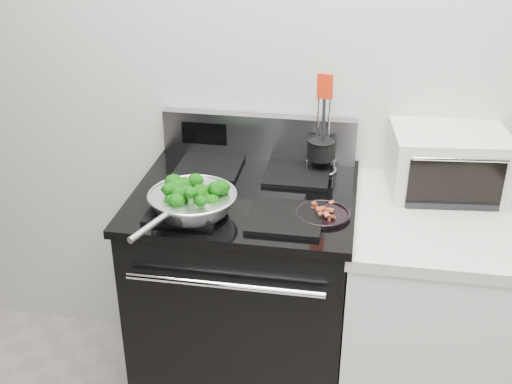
% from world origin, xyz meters
% --- Properties ---
extents(back_wall, '(4.00, 0.02, 2.70)m').
position_xyz_m(back_wall, '(0.00, 1.75, 1.35)').
color(back_wall, beige).
rests_on(back_wall, ground).
extents(gas_range, '(0.79, 0.69, 1.13)m').
position_xyz_m(gas_range, '(-0.30, 1.41, 0.49)').
color(gas_range, black).
rests_on(gas_range, floor).
extents(counter, '(0.62, 0.68, 0.92)m').
position_xyz_m(counter, '(0.39, 1.41, 0.46)').
color(counter, white).
rests_on(counter, floor).
extents(skillet, '(0.30, 0.46, 0.06)m').
position_xyz_m(skillet, '(-0.44, 1.22, 1.00)').
color(skillet, silver).
rests_on(skillet, gas_range).
extents(broccoli_pile, '(0.23, 0.23, 0.08)m').
position_xyz_m(broccoli_pile, '(-0.44, 1.22, 1.02)').
color(broccoli_pile, black).
rests_on(broccoli_pile, skillet).
extents(bacon_plate, '(0.18, 0.18, 0.04)m').
position_xyz_m(bacon_plate, '(-0.01, 1.28, 0.97)').
color(bacon_plate, black).
rests_on(bacon_plate, gas_range).
extents(utensil_holder, '(0.13, 0.13, 0.39)m').
position_xyz_m(utensil_holder, '(-0.05, 1.64, 1.02)').
color(utensil_holder, silver).
rests_on(utensil_holder, gas_range).
extents(toaster_oven, '(0.43, 0.35, 0.23)m').
position_xyz_m(toaster_oven, '(0.41, 1.61, 1.04)').
color(toaster_oven, silver).
rests_on(toaster_oven, counter).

